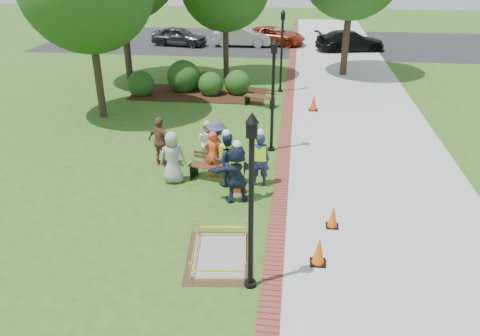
# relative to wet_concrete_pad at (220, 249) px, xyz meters

# --- Properties ---
(ground) EXTENTS (100.00, 100.00, 0.00)m
(ground) POSITION_rel_wet_concrete_pad_xyz_m (-0.38, 2.00, -0.23)
(ground) COLOR #285116
(ground) RESTS_ON ground
(sidewalk) EXTENTS (6.00, 60.00, 0.02)m
(sidewalk) POSITION_rel_wet_concrete_pad_xyz_m (4.62, 12.00, -0.22)
(sidewalk) COLOR #9E9E99
(sidewalk) RESTS_ON ground
(brick_edging) EXTENTS (0.50, 60.00, 0.03)m
(brick_edging) POSITION_rel_wet_concrete_pad_xyz_m (1.37, 12.00, -0.22)
(brick_edging) COLOR maroon
(brick_edging) RESTS_ON ground
(mulch_bed) EXTENTS (7.00, 3.00, 0.05)m
(mulch_bed) POSITION_rel_wet_concrete_pad_xyz_m (-3.38, 14.00, -0.21)
(mulch_bed) COLOR #381E0F
(mulch_bed) RESTS_ON ground
(parking_lot) EXTENTS (36.00, 12.00, 0.01)m
(parking_lot) POSITION_rel_wet_concrete_pad_xyz_m (-0.38, 29.00, -0.23)
(parking_lot) COLOR black
(parking_lot) RESTS_ON ground
(wet_concrete_pad) EXTENTS (1.94, 2.47, 0.55)m
(wet_concrete_pad) POSITION_rel_wet_concrete_pad_xyz_m (0.00, 0.00, 0.00)
(wet_concrete_pad) COLOR #47331E
(wet_concrete_pad) RESTS_ON ground
(bench_near) EXTENTS (1.69, 0.90, 0.87)m
(bench_near) POSITION_rel_wet_concrete_pad_xyz_m (-0.92, 4.25, 0.04)
(bench_near) COLOR #512E1B
(bench_near) RESTS_ON ground
(bench_far) EXTENTS (1.62, 0.99, 0.83)m
(bench_far) POSITION_rel_wet_concrete_pad_xyz_m (-0.02, 12.39, 0.03)
(bench_far) COLOR brown
(bench_far) RESTS_ON ground
(cone_front) EXTENTS (0.39, 0.39, 0.78)m
(cone_front) POSITION_rel_wet_concrete_pad_xyz_m (2.46, 0.02, 0.14)
(cone_front) COLOR black
(cone_front) RESTS_ON ground
(cone_back) EXTENTS (0.35, 0.35, 0.69)m
(cone_back) POSITION_rel_wet_concrete_pad_xyz_m (2.91, 1.77, 0.10)
(cone_back) COLOR black
(cone_back) RESTS_ON ground
(cone_far) EXTENTS (0.41, 0.41, 0.81)m
(cone_far) POSITION_rel_wet_concrete_pad_xyz_m (2.58, 12.01, 0.16)
(cone_far) COLOR black
(cone_far) RESTS_ON ground
(toolbox) EXTENTS (0.44, 0.28, 0.21)m
(toolbox) POSITION_rel_wet_concrete_pad_xyz_m (0.06, 3.52, -0.13)
(toolbox) COLOR red
(toolbox) RESTS_ON ground
(lamp_near) EXTENTS (0.28, 0.28, 4.26)m
(lamp_near) POSITION_rel_wet_concrete_pad_xyz_m (0.87, -1.00, 2.25)
(lamp_near) COLOR black
(lamp_near) RESTS_ON ground
(lamp_mid) EXTENTS (0.28, 0.28, 4.26)m
(lamp_mid) POSITION_rel_wet_concrete_pad_xyz_m (0.87, 7.00, 2.25)
(lamp_mid) COLOR black
(lamp_mid) RESTS_ON ground
(lamp_far) EXTENTS (0.28, 0.28, 4.26)m
(lamp_far) POSITION_rel_wet_concrete_pad_xyz_m (0.87, 15.00, 2.25)
(lamp_far) COLOR black
(lamp_far) RESTS_ON ground
(shrub_a) EXTENTS (1.39, 1.39, 1.39)m
(shrub_a) POSITION_rel_wet_concrete_pad_xyz_m (-6.33, 13.41, -0.23)
(shrub_a) COLOR #123F12
(shrub_a) RESTS_ON ground
(shrub_b) EXTENTS (1.78, 1.78, 1.78)m
(shrub_b) POSITION_rel_wet_concrete_pad_xyz_m (-4.32, 14.58, -0.23)
(shrub_b) COLOR #123F12
(shrub_b) RESTS_ON ground
(shrub_c) EXTENTS (1.31, 1.31, 1.31)m
(shrub_c) POSITION_rel_wet_concrete_pad_xyz_m (-2.73, 13.95, -0.23)
(shrub_c) COLOR #123F12
(shrub_c) RESTS_ON ground
(shrub_d) EXTENTS (1.37, 1.37, 1.37)m
(shrub_d) POSITION_rel_wet_concrete_pad_xyz_m (-1.35, 14.31, -0.23)
(shrub_d) COLOR #123F12
(shrub_d) RESTS_ON ground
(shrub_e) EXTENTS (1.01, 1.01, 1.01)m
(shrub_e) POSITION_rel_wet_concrete_pad_xyz_m (-3.27, 15.13, -0.23)
(shrub_e) COLOR #123F12
(shrub_e) RESTS_ON ground
(casual_person_a) EXTENTS (0.62, 0.45, 1.76)m
(casual_person_a) POSITION_rel_wet_concrete_pad_xyz_m (-2.20, 3.97, 0.65)
(casual_person_a) COLOR #979797
(casual_person_a) RESTS_ON ground
(casual_person_b) EXTENTS (0.56, 0.39, 1.67)m
(casual_person_b) POSITION_rel_wet_concrete_pad_xyz_m (-0.95, 4.48, 0.60)
(casual_person_b) COLOR #EF471C
(casual_person_b) RESTS_ON ground
(casual_person_c) EXTENTS (0.62, 0.57, 1.63)m
(casual_person_c) POSITION_rel_wet_concrete_pad_xyz_m (-1.33, 5.54, 0.58)
(casual_person_c) COLOR white
(casual_person_c) RESTS_ON ground
(casual_person_d) EXTENTS (0.67, 0.57, 1.80)m
(casual_person_d) POSITION_rel_wet_concrete_pad_xyz_m (-2.94, 5.19, 0.66)
(casual_person_d) COLOR brown
(casual_person_d) RESTS_ON ground
(casual_person_e) EXTENTS (0.69, 0.68, 1.85)m
(casual_person_e) POSITION_rel_wet_concrete_pad_xyz_m (-0.89, 4.94, 0.69)
(casual_person_e) COLOR #383A63
(casual_person_e) RESTS_ON ground
(hivis_worker_a) EXTENTS (0.68, 0.53, 2.02)m
(hivis_worker_a) POSITION_rel_wet_concrete_pad_xyz_m (0.06, 2.94, 0.76)
(hivis_worker_a) COLOR #1C1E48
(hivis_worker_a) RESTS_ON ground
(hivis_worker_b) EXTENTS (0.62, 0.44, 1.97)m
(hivis_worker_b) POSITION_rel_wet_concrete_pad_xyz_m (0.65, 4.08, 0.74)
(hivis_worker_b) COLOR #192A41
(hivis_worker_b) RESTS_ON ground
(hivis_worker_c) EXTENTS (0.67, 0.56, 1.95)m
(hivis_worker_c) POSITION_rel_wet_concrete_pad_xyz_m (-0.42, 3.96, 0.73)
(hivis_worker_c) COLOR #1B1D46
(hivis_worker_c) RESTS_ON ground
(parked_car_a) EXTENTS (2.89, 5.14, 1.58)m
(parked_car_a) POSITION_rel_wet_concrete_pad_xyz_m (-7.50, 26.69, -0.23)
(parked_car_a) COLOR #2B2B2E
(parked_car_a) RESTS_ON ground
(parked_car_b) EXTENTS (2.25, 4.95, 1.60)m
(parked_car_b) POSITION_rel_wet_concrete_pad_xyz_m (-2.61, 27.05, -0.23)
(parked_car_b) COLOR #B6B5BA
(parked_car_b) RESTS_ON ground
(parked_car_c) EXTENTS (2.95, 4.93, 1.50)m
(parked_car_c) POSITION_rel_wet_concrete_pad_xyz_m (-0.25, 27.95, -0.23)
(parked_car_c) COLOR maroon
(parked_car_c) RESTS_ON ground
(parked_car_d) EXTENTS (3.17, 5.26, 1.60)m
(parked_car_d) POSITION_rel_wet_concrete_pad_xyz_m (5.52, 26.30, -0.23)
(parked_car_d) COLOR black
(parked_car_d) RESTS_ON ground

